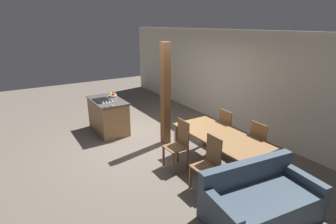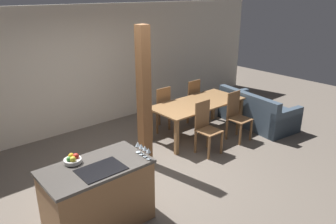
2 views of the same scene
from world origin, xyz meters
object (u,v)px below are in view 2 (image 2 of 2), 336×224
wine_glass_middle (145,149)px  timber_post (144,99)px  dining_table (198,106)px  dining_chair_far_right (191,100)px  dining_chair_far_left (160,108)px  wine_glass_end (138,144)px  fruit_bowl (73,159)px  dining_chair_near_left (206,127)px  dining_chair_near_right (237,115)px  wine_glass_far (141,146)px  kitchen_island (98,196)px  wine_glass_near (149,151)px  couch (256,113)px

wine_glass_middle → timber_post: size_ratio=0.06×
dining_table → dining_chair_far_right: size_ratio=2.03×
dining_chair_far_left → timber_post: timber_post is taller
wine_glass_middle → dining_table: wine_glass_middle is taller
wine_glass_end → fruit_bowl: bearing=158.8°
dining_chair_far_right → timber_post: 2.40m
dining_chair_near_left → dining_chair_near_right: (0.92, 0.00, 0.00)m
dining_chair_far_left → timber_post: (-1.15, -0.98, 0.71)m
dining_chair_far_right → wine_glass_far: bearing=35.2°
dining_chair_far_left → kitchen_island: bearing=36.3°
fruit_bowl → wine_glass_end: bearing=-21.2°
wine_glass_end → dining_chair_near_left: 2.17m
fruit_bowl → wine_glass_far: wine_glass_far is taller
fruit_bowl → wine_glass_near: 0.97m
wine_glass_far → couch: size_ratio=0.09×
fruit_bowl → couch: (4.73, 0.50, -0.68)m
kitchen_island → dining_table: size_ratio=0.66×
wine_glass_middle → wine_glass_end: 0.16m
dining_chair_near_left → dining_table: bearing=56.1°
wine_glass_far → dining_chair_far_right: (2.94, 2.07, -0.50)m
wine_glass_end → dining_chair_near_right: 3.05m
wine_glass_near → wine_glass_middle: bearing=90.0°
dining_chair_near_right → fruit_bowl: bearing=-175.2°
kitchen_island → timber_post: (1.47, 0.95, 0.78)m
fruit_bowl → timber_post: (1.66, 0.71, 0.28)m
dining_chair_near_left → dining_chair_far_left: (0.00, 1.38, 0.00)m
dining_chair_near_left → dining_chair_far_right: size_ratio=1.00×
dining_chair_near_right → dining_chair_far_right: size_ratio=1.00×
wine_glass_far → kitchen_island: bearing=166.2°
dining_chair_near_right → dining_chair_far_right: same height
kitchen_island → dining_chair_far_right: dining_chair_far_right is taller
wine_glass_far → wine_glass_end: same height
dining_table → dining_chair_far_left: size_ratio=2.03×
dining_chair_far_left → dining_chair_near_left: bearing=90.0°
fruit_bowl → wine_glass_near: wine_glass_near is taller
wine_glass_near → wine_glass_far: 0.16m
wine_glass_middle → dining_chair_near_right: bearing=14.8°
fruit_bowl → dining_chair_near_right: bearing=4.8°
wine_glass_middle → couch: wine_glass_middle is taller
kitchen_island → fruit_bowl: size_ratio=6.05×
dining_table → dining_chair_far_left: dining_chair_far_left is taller
kitchen_island → fruit_bowl: 0.59m
wine_glass_near → couch: wine_glass_near is taller
fruit_bowl → couch: fruit_bowl is taller
dining_chair_far_left → dining_chair_far_right: size_ratio=1.00×
couch → timber_post: bearing=93.6°
fruit_bowl → wine_glass_end: size_ratio=1.41×
wine_glass_near → dining_chair_near_right: wine_glass_near is taller
wine_glass_middle → timber_post: 1.47m
wine_glass_far → dining_chair_far_right: 3.63m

